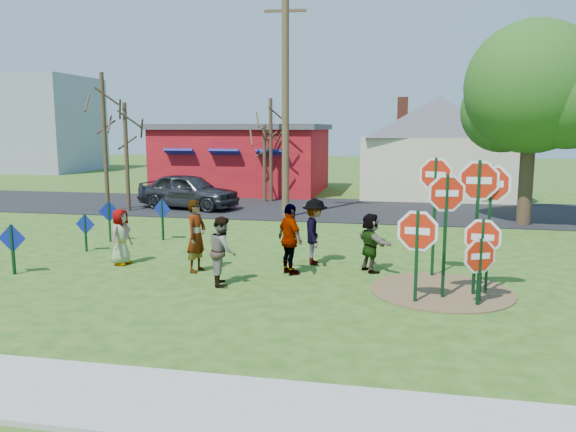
# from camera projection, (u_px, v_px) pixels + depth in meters

# --- Properties ---
(ground) EXTENTS (120.00, 120.00, 0.00)m
(ground) POSITION_uv_depth(u_px,v_px,m) (260.00, 271.00, 14.60)
(ground) COLOR #234F16
(ground) RESTS_ON ground
(sidewalk) EXTENTS (22.00, 1.80, 0.08)m
(sidewalk) POSITION_uv_depth(u_px,v_px,m) (131.00, 399.00, 7.62)
(sidewalk) COLOR #9E9E99
(sidewalk) RESTS_ON ground
(road) EXTENTS (120.00, 7.50, 0.04)m
(road) POSITION_uv_depth(u_px,v_px,m) (322.00, 209.00, 25.73)
(road) COLOR black
(road) RESTS_ON ground
(dirt_patch) EXTENTS (3.20, 3.20, 0.03)m
(dirt_patch) POSITION_uv_depth(u_px,v_px,m) (441.00, 291.00, 12.75)
(dirt_patch) COLOR brown
(dirt_patch) RESTS_ON ground
(red_building) EXTENTS (9.40, 7.69, 3.90)m
(red_building) POSITION_uv_depth(u_px,v_px,m) (244.00, 158.00, 32.79)
(red_building) COLOR maroon
(red_building) RESTS_ON ground
(cream_house) EXTENTS (9.40, 9.40, 6.50)m
(cream_house) POSITION_uv_depth(u_px,v_px,m) (439.00, 142.00, 30.50)
(cream_house) COLOR beige
(cream_house) RESTS_ON ground
(distant_building) EXTENTS (10.00, 8.00, 8.00)m
(distant_building) POSITION_uv_depth(u_px,v_px,m) (31.00, 124.00, 48.50)
(distant_building) COLOR #8C939E
(distant_building) RESTS_ON ground
(stop_sign_a) EXTENTS (1.16, 0.26, 2.14)m
(stop_sign_a) POSITION_uv_depth(u_px,v_px,m) (417.00, 237.00, 11.74)
(stop_sign_a) COLOR #0E3419
(stop_sign_a) RESTS_ON ground
(stop_sign_b) EXTENTS (1.08, 0.38, 3.12)m
(stop_sign_b) POSITION_uv_depth(u_px,v_px,m) (435.00, 186.00, 13.71)
(stop_sign_b) COLOR #0E3419
(stop_sign_b) RESTS_ON ground
(stop_sign_c) EXTENTS (1.12, 0.22, 3.05)m
(stop_sign_c) POSITION_uv_depth(u_px,v_px,m) (491.00, 199.00, 12.19)
(stop_sign_c) COLOR #0E3419
(stop_sign_c) RESTS_ON ground
(stop_sign_d) EXTENTS (1.20, 0.08, 3.16)m
(stop_sign_d) POSITION_uv_depth(u_px,v_px,m) (478.00, 193.00, 12.13)
(stop_sign_d) COLOR #0E3419
(stop_sign_d) RESTS_ON ground
(stop_sign_e) EXTENTS (0.90, 0.48, 1.57)m
(stop_sign_e) POSITION_uv_depth(u_px,v_px,m) (480.00, 260.00, 11.56)
(stop_sign_e) COLOR #0E3419
(stop_sign_e) RESTS_ON ground
(stop_sign_f) EXTENTS (1.03, 0.18, 1.94)m
(stop_sign_f) POSITION_uv_depth(u_px,v_px,m) (482.00, 242.00, 11.78)
(stop_sign_f) COLOR #0E3419
(stop_sign_f) RESTS_ON ground
(stop_sign_g) EXTENTS (1.08, 0.22, 2.86)m
(stop_sign_g) POSITION_uv_depth(u_px,v_px,m) (446.00, 207.00, 11.94)
(stop_sign_g) COLOR #0E3419
(stop_sign_g) RESTS_ON ground
(blue_diamond_a) EXTENTS (0.73, 0.09, 1.30)m
(blue_diamond_a) POSITION_uv_depth(u_px,v_px,m) (12.00, 244.00, 14.15)
(blue_diamond_a) COLOR #0E3419
(blue_diamond_a) RESTS_ON ground
(blue_diamond_b) EXTENTS (0.63, 0.06, 1.15)m
(blue_diamond_b) POSITION_uv_depth(u_px,v_px,m) (85.00, 229.00, 16.79)
(blue_diamond_b) COLOR #0E3419
(blue_diamond_b) RESTS_ON ground
(blue_diamond_c) EXTENTS (0.67, 0.18, 1.34)m
(blue_diamond_c) POSITION_uv_depth(u_px,v_px,m) (109.00, 217.00, 18.24)
(blue_diamond_c) COLOR #0E3419
(blue_diamond_c) RESTS_ON ground
(blue_diamond_d) EXTENTS (0.65, 0.21, 1.38)m
(blue_diamond_d) POSITION_uv_depth(u_px,v_px,m) (162.00, 215.00, 18.49)
(blue_diamond_d) COLOR #0E3419
(blue_diamond_d) RESTS_ON ground
(person_a) EXTENTS (0.59, 0.81, 1.53)m
(person_a) POSITION_uv_depth(u_px,v_px,m) (121.00, 237.00, 15.19)
(person_a) COLOR #405083
(person_a) RESTS_ON ground
(person_b) EXTENTS (0.57, 0.76, 1.87)m
(person_b) POSITION_uv_depth(u_px,v_px,m) (196.00, 236.00, 14.41)
(person_b) COLOR teal
(person_b) RESTS_ON ground
(person_c) EXTENTS (0.86, 0.96, 1.63)m
(person_c) POSITION_uv_depth(u_px,v_px,m) (223.00, 251.00, 13.23)
(person_c) COLOR brown
(person_c) RESTS_ON ground
(person_d) EXTENTS (0.82, 1.24, 1.79)m
(person_d) POSITION_uv_depth(u_px,v_px,m) (315.00, 232.00, 15.20)
(person_d) COLOR #35353A
(person_d) RESTS_ON ground
(person_e) EXTENTS (1.03, 1.09, 1.81)m
(person_e) POSITION_uv_depth(u_px,v_px,m) (290.00, 239.00, 14.13)
(person_e) COLOR #412C4E
(person_e) RESTS_ON ground
(person_f) EXTENTS (1.15, 1.44, 1.53)m
(person_f) POSITION_uv_depth(u_px,v_px,m) (370.00, 243.00, 14.42)
(person_f) COLOR #205737
(person_f) RESTS_ON ground
(suv) EXTENTS (5.00, 2.83, 1.60)m
(suv) POSITION_uv_depth(u_px,v_px,m) (188.00, 191.00, 25.61)
(suv) COLOR #28282C
(suv) RESTS_ON road
(utility_pole) EXTENTS (2.30, 0.33, 9.39)m
(utility_pole) POSITION_uv_depth(u_px,v_px,m) (285.00, 96.00, 22.54)
(utility_pole) COLOR #4C3823
(utility_pole) RESTS_ON ground
(leafy_tree) EXTENTS (5.36, 4.89, 7.62)m
(leafy_tree) POSITION_uv_depth(u_px,v_px,m) (535.00, 94.00, 20.67)
(leafy_tree) COLOR #382819
(leafy_tree) RESTS_ON ground
(bare_tree_west) EXTENTS (1.80, 1.80, 6.05)m
(bare_tree_west) POSITION_uv_depth(u_px,v_px,m) (104.00, 123.00, 24.34)
(bare_tree_west) COLOR #382819
(bare_tree_west) RESTS_ON ground
(bare_tree_east) EXTENTS (1.80, 1.80, 3.84)m
(bare_tree_east) POSITION_uv_depth(u_px,v_px,m) (264.00, 152.00, 27.83)
(bare_tree_east) COLOR #382819
(bare_tree_east) RESTS_ON ground
(bare_tree_mid) EXTENTS (1.80, 1.80, 4.78)m
(bare_tree_mid) POSITION_uv_depth(u_px,v_px,m) (126.00, 142.00, 24.57)
(bare_tree_mid) COLOR #382819
(bare_tree_mid) RESTS_ON ground
(bare_tree_extra) EXTENTS (1.80, 1.80, 5.13)m
(bare_tree_extra) POSITION_uv_depth(u_px,v_px,m) (271.00, 135.00, 27.80)
(bare_tree_extra) COLOR #382819
(bare_tree_extra) RESTS_ON ground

